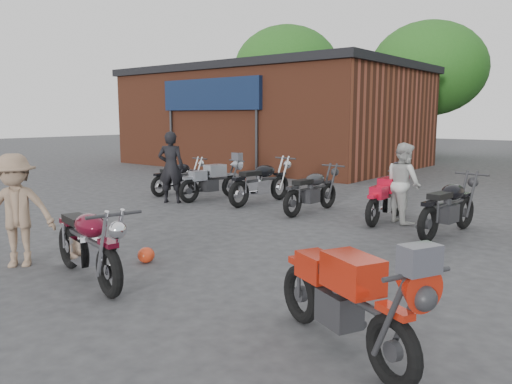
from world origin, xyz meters
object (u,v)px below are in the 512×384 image
Objects in this scene: vintage_motorcycle at (88,238)px; row_bike_5 at (449,203)px; helmet at (146,255)px; person_dark at (171,167)px; row_bike_4 at (387,196)px; row_bike_2 at (261,179)px; row_bike_3 at (312,188)px; person_light at (403,183)px; sportbike at (344,293)px; row_bike_1 at (212,179)px; row_bike_0 at (179,175)px; person_tan at (16,211)px.

row_bike_5 is (2.80, 5.68, -0.00)m from vintage_motorcycle.
person_dark is (-3.67, 3.77, 0.78)m from helmet.
vintage_motorcycle is 6.26m from row_bike_4.
helmet is 0.14× the size of row_bike_4.
vintage_motorcycle reaches higher than row_bike_4.
row_bike_2 is 1.64m from row_bike_3.
person_dark is 0.85× the size of row_bike_2.
sportbike is at bearing 143.05° from person_light.
row_bike_4 is (1.52, 5.06, 0.42)m from helmet.
person_light is 2.06m from row_bike_3.
row_bike_1 is 4.72m from row_bike_4.
person_dark is 1.09× the size of person_light.
row_bike_1 is at bearing 94.35° from row_bike_3.
person_tan is at bearing -151.24° from row_bike_0.
row_bike_3 is at bearing 92.27° from helmet.
person_dark is (-3.80, 4.82, 0.30)m from vintage_motorcycle.
vintage_motorcycle is at bearing -140.76° from row_bike_0.
helmet is 0.15× the size of person_tan.
row_bike_0 is 0.87× the size of row_bike_2.
person_dark reaches higher than row_bike_0.
helmet is 5.73m from row_bike_1.
row_bike_4 is at bearing 161.08° from person_dark.
row_bike_3 is at bearing 165.04° from person_dark.
row_bike_3 reaches higher than helmet.
person_dark reaches higher than helmet.
row_bike_2 is at bearing 44.90° from person_tan.
person_tan is (2.35, -5.04, -0.08)m from person_dark.
person_light is at bearing -85.85° from row_bike_2.
row_bike_5 is (1.42, -0.43, 0.06)m from row_bike_4.
helmet is 0.12× the size of row_bike_2.
person_dark is at bearing 109.30° from row_bike_3.
helmet is 5.43m from row_bike_2.
row_bike_1 is at bearing 107.94° from row_bike_2.
person_tan is 0.90× the size of row_bike_0.
row_bike_1 is (0.48, 0.97, -0.35)m from person_dark.
row_bike_2 reaches higher than helmet.
sportbike is at bearing -132.97° from row_bike_2.
row_bike_1 is at bearing 167.27° from sportbike.
person_tan is at bearing -154.25° from row_bike_1.
person_light is at bearing 133.25° from sportbike.
row_bike_5 is (3.13, -0.27, 0.03)m from row_bike_3.
row_bike_1 is at bearing 90.35° from row_bike_4.
row_bike_1 reaches higher than row_bike_4.
row_bike_2 is 4.78m from row_bike_5.
row_bike_3 is (4.41, 0.01, 0.03)m from row_bike_0.
person_light is at bearing -87.08° from row_bike_0.
row_bike_0 is at bearing 97.78° from row_bike_2.
person_dark reaches higher than sportbike.
sportbike is at bearing -43.12° from person_tan.
row_bike_3 is 1.04× the size of row_bike_4.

